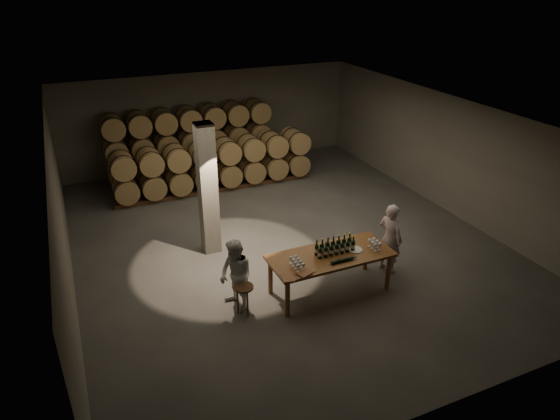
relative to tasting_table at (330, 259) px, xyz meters
name	(u,v)px	position (x,y,z in m)	size (l,w,h in m)	color
room	(208,190)	(-1.80, 2.70, 0.80)	(12.00, 12.00, 12.00)	#4A4845
tasting_table	(330,259)	(0.00, 0.00, 0.00)	(2.60, 1.10, 0.90)	brown
barrel_stack_back	(190,141)	(-0.96, 7.70, 0.40)	(5.48, 0.95, 2.31)	brown
barrel_stack_front	(215,164)	(-0.57, 6.30, 0.03)	(6.26, 0.95, 1.57)	brown
bottle_cluster	(335,247)	(0.11, 0.03, 0.23)	(0.87, 0.24, 0.35)	black
lying_bottles	(342,260)	(0.07, -0.35, 0.14)	(0.58, 0.07, 0.07)	black
glass_cluster_left	(297,261)	(-0.84, -0.14, 0.23)	(0.19, 0.41, 0.17)	silver
glass_cluster_right	(375,242)	(0.98, -0.14, 0.24)	(0.20, 0.31, 0.18)	silver
plate	(355,250)	(0.56, -0.04, 0.11)	(0.31, 0.31, 0.02)	white
notebook_near	(304,273)	(-0.82, -0.44, 0.12)	(0.26, 0.21, 0.03)	brown
notebook_corner	(288,278)	(-1.18, -0.45, 0.12)	(0.23, 0.29, 0.02)	brown
pen	(313,272)	(-0.65, -0.45, 0.11)	(0.01, 0.01, 0.14)	black
stool	(244,291)	(-1.93, 0.00, -0.27)	(0.39, 0.39, 0.64)	brown
person_man	(390,238)	(1.62, 0.21, 0.03)	(0.60, 0.39, 1.65)	beige
person_woman	(236,276)	(-2.00, 0.23, -0.03)	(0.75, 0.58, 1.54)	silver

